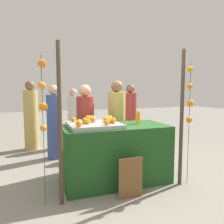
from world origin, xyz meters
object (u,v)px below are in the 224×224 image
at_px(orange_0, 108,121).
at_px(vendor_left, 86,131).
at_px(stall_counter, 115,153).
at_px(juice_bottle, 138,117).
at_px(orange_1, 113,120).
at_px(chalkboard_sign, 130,178).
at_px(vendor_right, 117,127).

xyz_separation_m(orange_0, vendor_left, (-0.17, 0.77, -0.28)).
distance_m(stall_counter, juice_bottle, 0.71).
relative_size(orange_0, orange_1, 1.03).
relative_size(orange_1, vendor_left, 0.06).
distance_m(stall_counter, orange_1, 0.57).
xyz_separation_m(orange_1, juice_bottle, (0.51, 0.20, 0.00)).
height_order(orange_1, chalkboard_sign, orange_1).
height_order(orange_0, chalkboard_sign, orange_0).
distance_m(stall_counter, vendor_left, 0.77).
distance_m(juice_bottle, vendor_left, 1.00).
bearing_deg(stall_counter, chalkboard_sign, -90.58).
distance_m(orange_1, chalkboard_sign, 0.88).
height_order(orange_1, juice_bottle, juice_bottle).
relative_size(juice_bottle, vendor_left, 0.14).
xyz_separation_m(stall_counter, vendor_left, (-0.33, 0.65, 0.27)).
bearing_deg(orange_0, orange_1, -3.05).
bearing_deg(juice_bottle, vendor_right, 103.58).
relative_size(vendor_left, vendor_right, 0.95).
height_order(vendor_left, vendor_right, vendor_right).
height_order(stall_counter, orange_0, orange_0).
xyz_separation_m(orange_0, vendor_right, (0.45, 0.81, -0.25)).
distance_m(orange_0, vendor_left, 0.84).
xyz_separation_m(vendor_left, vendor_right, (0.62, 0.04, 0.04)).
relative_size(juice_bottle, chalkboard_sign, 0.38).
xyz_separation_m(juice_bottle, vendor_right, (-0.15, 0.61, -0.24)).
distance_m(orange_0, juice_bottle, 0.63).
distance_m(chalkboard_sign, vendor_left, 1.37).
height_order(orange_0, juice_bottle, juice_bottle).
xyz_separation_m(orange_0, juice_bottle, (0.60, 0.20, -0.00)).
xyz_separation_m(chalkboard_sign, vendor_right, (0.29, 1.29, 0.49)).
relative_size(orange_1, chalkboard_sign, 0.15).
bearing_deg(vendor_left, chalkboard_sign, -75.47).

